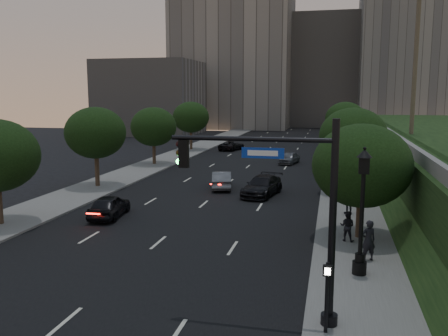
% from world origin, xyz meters
% --- Properties ---
extents(ground, '(160.00, 160.00, 0.00)m').
position_xyz_m(ground, '(0.00, 0.00, 0.00)').
color(ground, black).
rests_on(ground, ground).
extents(road_surface, '(16.00, 140.00, 0.02)m').
position_xyz_m(road_surface, '(0.00, 30.00, 0.01)').
color(road_surface, black).
rests_on(road_surface, ground).
extents(sidewalk_right, '(4.50, 140.00, 0.15)m').
position_xyz_m(sidewalk_right, '(10.25, 30.00, 0.07)').
color(sidewalk_right, slate).
rests_on(sidewalk_right, ground).
extents(sidewalk_left, '(4.50, 140.00, 0.15)m').
position_xyz_m(sidewalk_left, '(-10.25, 30.00, 0.07)').
color(sidewalk_left, slate).
rests_on(sidewalk_left, ground).
extents(parapet_wall, '(0.35, 90.00, 0.70)m').
position_xyz_m(parapet_wall, '(13.50, 28.00, 4.35)').
color(parapet_wall, slate).
rests_on(parapet_wall, embankment).
extents(office_block_left, '(26.00, 20.00, 32.00)m').
position_xyz_m(office_block_left, '(-14.00, 92.00, 16.00)').
color(office_block_left, gray).
rests_on(office_block_left, ground).
extents(office_block_mid, '(22.00, 18.00, 26.00)m').
position_xyz_m(office_block_mid, '(6.00, 102.00, 13.00)').
color(office_block_mid, gray).
rests_on(office_block_mid, ground).
extents(office_block_right, '(20.00, 22.00, 36.00)m').
position_xyz_m(office_block_right, '(24.00, 96.00, 18.00)').
color(office_block_right, gray).
rests_on(office_block_right, ground).
extents(office_block_filler, '(18.00, 16.00, 14.00)m').
position_xyz_m(office_block_filler, '(-26.00, 70.00, 7.00)').
color(office_block_filler, gray).
rests_on(office_block_filler, ground).
extents(tree_right_a, '(5.20, 5.20, 6.24)m').
position_xyz_m(tree_right_a, '(10.30, 8.00, 4.02)').
color(tree_right_a, '#38281C').
rests_on(tree_right_a, ground).
extents(tree_right_b, '(5.20, 5.20, 6.74)m').
position_xyz_m(tree_right_b, '(10.30, 20.00, 4.52)').
color(tree_right_b, '#38281C').
rests_on(tree_right_b, ground).
extents(tree_right_c, '(5.20, 5.20, 6.24)m').
position_xyz_m(tree_right_c, '(10.30, 33.00, 4.02)').
color(tree_right_c, '#38281C').
rests_on(tree_right_c, ground).
extents(tree_right_d, '(5.20, 5.20, 6.74)m').
position_xyz_m(tree_right_d, '(10.30, 47.00, 4.52)').
color(tree_right_d, '#38281C').
rests_on(tree_right_d, ground).
extents(tree_right_e, '(5.20, 5.20, 6.24)m').
position_xyz_m(tree_right_e, '(10.30, 62.00, 4.02)').
color(tree_right_e, '#38281C').
rests_on(tree_right_e, ground).
extents(tree_left_b, '(5.00, 5.00, 6.71)m').
position_xyz_m(tree_left_b, '(-10.30, 18.00, 4.58)').
color(tree_left_b, '#38281C').
rests_on(tree_left_b, ground).
extents(tree_left_c, '(5.00, 5.00, 6.34)m').
position_xyz_m(tree_left_c, '(-10.30, 31.00, 4.21)').
color(tree_left_c, '#38281C').
rests_on(tree_left_c, ground).
extents(tree_left_d, '(5.00, 5.00, 6.71)m').
position_xyz_m(tree_left_d, '(-10.30, 45.00, 4.58)').
color(tree_left_d, '#38281C').
rests_on(tree_left_d, ground).
extents(traffic_signal_mast, '(5.68, 0.56, 7.00)m').
position_xyz_m(traffic_signal_mast, '(7.75, -2.37, 3.67)').
color(traffic_signal_mast, black).
rests_on(traffic_signal_mast, ground).
extents(street_lamp, '(0.64, 0.64, 5.62)m').
position_xyz_m(street_lamp, '(10.05, 2.49, 2.63)').
color(street_lamp, black).
rests_on(street_lamp, ground).
extents(pedestrian_signal, '(0.30, 0.33, 2.50)m').
position_xyz_m(pedestrian_signal, '(8.74, -3.00, 1.57)').
color(pedestrian_signal, black).
rests_on(pedestrian_signal, ground).
extents(sedan_near_left, '(2.21, 4.45, 1.46)m').
position_xyz_m(sedan_near_left, '(-4.90, 9.30, 0.73)').
color(sedan_near_left, black).
rests_on(sedan_near_left, ground).
extents(sedan_mid_left, '(2.50, 4.64, 1.45)m').
position_xyz_m(sedan_mid_left, '(-0.06, 19.85, 0.73)').
color(sedan_mid_left, '#5C5E64').
rests_on(sedan_mid_left, ground).
extents(sedan_far_left, '(3.30, 5.02, 1.28)m').
position_xyz_m(sedan_far_left, '(-4.84, 46.29, 0.64)').
color(sedan_far_left, black).
rests_on(sedan_far_left, ground).
extents(sedan_near_right, '(3.02, 5.47, 1.50)m').
position_xyz_m(sedan_near_right, '(3.60, 17.89, 0.75)').
color(sedan_near_right, black).
rests_on(sedan_near_right, ground).
extents(sedan_far_right, '(2.46, 4.26, 1.36)m').
position_xyz_m(sedan_far_right, '(4.13, 35.13, 0.68)').
color(sedan_far_right, '#5B5E64').
rests_on(sedan_far_right, ground).
extents(pedestrian_a, '(0.82, 0.69, 1.90)m').
position_xyz_m(pedestrian_a, '(10.52, 4.32, 1.10)').
color(pedestrian_a, black).
rests_on(pedestrian_a, sidewalk_right).
extents(pedestrian_b, '(0.91, 0.79, 1.59)m').
position_xyz_m(pedestrian_b, '(9.66, 7.11, 0.95)').
color(pedestrian_b, black).
rests_on(pedestrian_b, sidewalk_right).
extents(pedestrian_c, '(1.17, 1.00, 1.88)m').
position_xyz_m(pedestrian_c, '(9.91, 12.95, 1.09)').
color(pedestrian_c, black).
rests_on(pedestrian_c, sidewalk_right).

